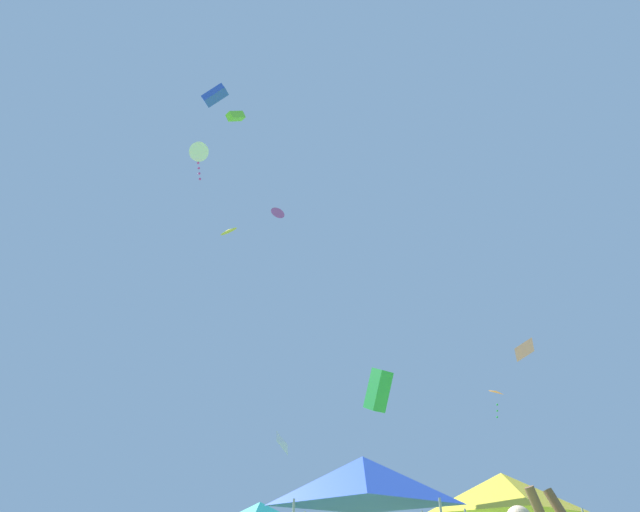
{
  "coord_description": "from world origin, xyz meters",
  "views": [
    {
      "loc": [
        -0.35,
        -6.8,
        1.34
      ],
      "look_at": [
        -1.49,
        14.84,
        14.48
      ],
      "focal_mm": 28.41,
      "sensor_mm": 36.0,
      "label": 1
    }
  ],
  "objects_px": {
    "kite_green_box": "(378,390)",
    "kite_yellow_delta": "(228,230)",
    "kite_pink_diamond": "(524,349)",
    "kite_purple_delta": "(278,212)",
    "canopy_tent_blue": "(364,480)",
    "kite_orange_diamond": "(496,393)",
    "kite_white_diamond": "(284,443)",
    "kite_blue_box": "(215,95)",
    "canopy_tent_yellow": "(504,493)",
    "kite_white_delta": "(199,153)",
    "kite_lime_box": "(236,116)"
  },
  "relations": [
    {
      "from": "kite_green_box",
      "to": "kite_blue_box",
      "type": "bearing_deg",
      "value": 176.84
    },
    {
      "from": "kite_orange_diamond",
      "to": "kite_lime_box",
      "type": "bearing_deg",
      "value": 169.32
    },
    {
      "from": "kite_pink_diamond",
      "to": "kite_green_box",
      "type": "relative_size",
      "value": 0.96
    },
    {
      "from": "kite_green_box",
      "to": "kite_white_diamond",
      "type": "height_order",
      "value": "kite_white_diamond"
    },
    {
      "from": "kite_green_box",
      "to": "kite_yellow_delta",
      "type": "height_order",
      "value": "kite_yellow_delta"
    },
    {
      "from": "canopy_tent_yellow",
      "to": "kite_blue_box",
      "type": "height_order",
      "value": "kite_blue_box"
    },
    {
      "from": "kite_blue_box",
      "to": "kite_purple_delta",
      "type": "xyz_separation_m",
      "value": [
        2.14,
        9.05,
        -0.82
      ]
    },
    {
      "from": "kite_orange_diamond",
      "to": "kite_purple_delta",
      "type": "height_order",
      "value": "kite_purple_delta"
    },
    {
      "from": "kite_orange_diamond",
      "to": "canopy_tent_yellow",
      "type": "bearing_deg",
      "value": -109.32
    },
    {
      "from": "kite_pink_diamond",
      "to": "canopy_tent_yellow",
      "type": "bearing_deg",
      "value": -117.59
    },
    {
      "from": "kite_white_diamond",
      "to": "kite_purple_delta",
      "type": "xyz_separation_m",
      "value": [
        0.11,
        -8.29,
        12.75
      ]
    },
    {
      "from": "canopy_tent_blue",
      "to": "kite_white_diamond",
      "type": "relative_size",
      "value": 2.76
    },
    {
      "from": "kite_green_box",
      "to": "kite_yellow_delta",
      "type": "relative_size",
      "value": 0.75
    },
    {
      "from": "kite_white_diamond",
      "to": "kite_purple_delta",
      "type": "relative_size",
      "value": 1.03
    },
    {
      "from": "kite_white_diamond",
      "to": "kite_blue_box",
      "type": "bearing_deg",
      "value": -96.67
    },
    {
      "from": "canopy_tent_yellow",
      "to": "kite_white_delta",
      "type": "relative_size",
      "value": 1.35
    },
    {
      "from": "kite_lime_box",
      "to": "kite_purple_delta",
      "type": "bearing_deg",
      "value": 30.38
    },
    {
      "from": "kite_white_diamond",
      "to": "canopy_tent_yellow",
      "type": "bearing_deg",
      "value": -63.48
    },
    {
      "from": "canopy_tent_yellow",
      "to": "kite_pink_diamond",
      "type": "bearing_deg",
      "value": 62.41
    },
    {
      "from": "kite_white_delta",
      "to": "kite_yellow_delta",
      "type": "bearing_deg",
      "value": 90.81
    },
    {
      "from": "canopy_tent_yellow",
      "to": "kite_blue_box",
      "type": "relative_size",
      "value": 2.62
    },
    {
      "from": "canopy_tent_blue",
      "to": "kite_white_delta",
      "type": "xyz_separation_m",
      "value": [
        -9.72,
        11.86,
        21.65
      ]
    },
    {
      "from": "kite_white_diamond",
      "to": "kite_orange_diamond",
      "type": "bearing_deg",
      "value": -49.75
    },
    {
      "from": "canopy_tent_yellow",
      "to": "kite_purple_delta",
      "type": "height_order",
      "value": "kite_purple_delta"
    },
    {
      "from": "kite_yellow_delta",
      "to": "kite_orange_diamond",
      "type": "distance_m",
      "value": 26.81
    },
    {
      "from": "kite_pink_diamond",
      "to": "kite_white_delta",
      "type": "distance_m",
      "value": 23.31
    },
    {
      "from": "canopy_tent_blue",
      "to": "kite_orange_diamond",
      "type": "height_order",
      "value": "kite_orange_diamond"
    },
    {
      "from": "canopy_tent_yellow",
      "to": "kite_purple_delta",
      "type": "relative_size",
      "value": 2.98
    },
    {
      "from": "kite_purple_delta",
      "to": "kite_lime_box",
      "type": "bearing_deg",
      "value": -149.62
    },
    {
      "from": "kite_pink_diamond",
      "to": "kite_white_diamond",
      "type": "distance_m",
      "value": 16.47
    },
    {
      "from": "kite_pink_diamond",
      "to": "kite_purple_delta",
      "type": "xyz_separation_m",
      "value": [
        -13.68,
        0.18,
        9.74
      ]
    },
    {
      "from": "kite_blue_box",
      "to": "kite_lime_box",
      "type": "relative_size",
      "value": 1.04
    },
    {
      "from": "canopy_tent_blue",
      "to": "kite_purple_delta",
      "type": "relative_size",
      "value": 2.84
    },
    {
      "from": "kite_white_diamond",
      "to": "kite_purple_delta",
      "type": "distance_m",
      "value": 15.21
    },
    {
      "from": "canopy_tent_blue",
      "to": "kite_white_diamond",
      "type": "height_order",
      "value": "kite_white_diamond"
    },
    {
      "from": "kite_blue_box",
      "to": "kite_white_diamond",
      "type": "bearing_deg",
      "value": 83.33
    },
    {
      "from": "kite_pink_diamond",
      "to": "kite_purple_delta",
      "type": "relative_size",
      "value": 1.13
    },
    {
      "from": "kite_white_diamond",
      "to": "kite_blue_box",
      "type": "distance_m",
      "value": 22.11
    },
    {
      "from": "kite_blue_box",
      "to": "kite_white_delta",
      "type": "bearing_deg",
      "value": 113.21
    },
    {
      "from": "kite_white_delta",
      "to": "kite_lime_box",
      "type": "xyz_separation_m",
      "value": [
        2.19,
        0.03,
        3.31
      ]
    },
    {
      "from": "kite_purple_delta",
      "to": "kite_orange_diamond",
      "type": "bearing_deg",
      "value": -22.39
    },
    {
      "from": "kite_yellow_delta",
      "to": "canopy_tent_yellow",
      "type": "bearing_deg",
      "value": -51.29
    },
    {
      "from": "canopy_tent_yellow",
      "to": "kite_blue_box",
      "type": "distance_m",
      "value": 21.53
    },
    {
      "from": "kite_blue_box",
      "to": "kite_lime_box",
      "type": "distance_m",
      "value": 9.63
    },
    {
      "from": "canopy_tent_yellow",
      "to": "kite_pink_diamond",
      "type": "xyz_separation_m",
      "value": [
        4.9,
        9.37,
        7.98
      ]
    },
    {
      "from": "kite_yellow_delta",
      "to": "kite_purple_delta",
      "type": "distance_m",
      "value": 10.65
    },
    {
      "from": "kite_pink_diamond",
      "to": "kite_purple_delta",
      "type": "height_order",
      "value": "kite_purple_delta"
    },
    {
      "from": "kite_yellow_delta",
      "to": "kite_lime_box",
      "type": "relative_size",
      "value": 1.44
    },
    {
      "from": "kite_pink_diamond",
      "to": "kite_lime_box",
      "type": "distance_m",
      "value": 23.79
    },
    {
      "from": "kite_orange_diamond",
      "to": "kite_blue_box",
      "type": "bearing_deg",
      "value": -159.82
    }
  ]
}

